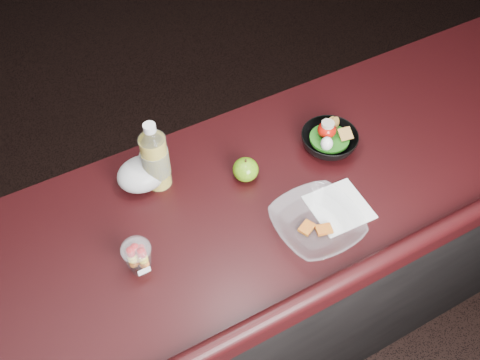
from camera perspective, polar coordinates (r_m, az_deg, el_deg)
name	(u,v)px	position (r m, az deg, el deg)	size (l,w,h in m)	color
room_shell	(334,14)	(0.80, 9.98, 17.08)	(8.00, 8.00, 8.00)	black
counter	(237,288)	(1.98, -0.34, -11.46)	(4.06, 0.71, 1.02)	black
lemonade_bottle	(155,160)	(1.54, -9.01, 2.15)	(0.08, 0.08, 0.24)	gold
fruit_cup	(138,256)	(1.41, -10.86, -7.95)	(0.08, 0.08, 0.11)	white
green_apple	(246,170)	(1.58, 0.60, 1.12)	(0.08, 0.08, 0.08)	#39780D
plastic_bag	(143,172)	(1.59, -10.29, 0.88)	(0.15, 0.12, 0.11)	silver
snack_bowl	(329,140)	(1.69, 9.45, 4.25)	(0.22, 0.22, 0.10)	black
takeout_bowl	(316,224)	(1.49, 8.15, -4.68)	(0.24, 0.24, 0.06)	silver
paper_napkin	(339,207)	(1.57, 10.52, -2.85)	(0.16, 0.16, 0.00)	white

